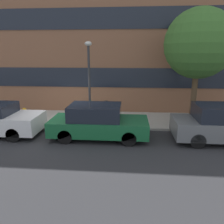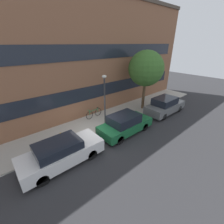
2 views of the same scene
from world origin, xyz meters
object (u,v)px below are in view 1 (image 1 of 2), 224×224
(bicycle, at_px, (99,107))
(street_tree, at_px, (199,44))
(parked_car_green, at_px, (98,122))
(lamp_post, at_px, (89,73))
(fire_hydrant, at_px, (25,114))

(bicycle, bearing_deg, street_tree, 158.78)
(parked_car_green, bearing_deg, lamp_post, 112.09)
(parked_car_green, bearing_deg, street_tree, 23.54)
(fire_hydrant, relative_size, bicycle, 0.42)
(street_tree, xyz_separation_m, lamp_post, (-4.93, -0.37, -1.30))
(fire_hydrant, height_order, bicycle, bicycle)
(fire_hydrant, xyz_separation_m, street_tree, (8.34, 0.20, 3.40))
(fire_hydrant, height_order, street_tree, street_tree)
(street_tree, relative_size, lamp_post, 1.37)
(fire_hydrant, distance_m, street_tree, 9.01)
(parked_car_green, xyz_separation_m, lamp_post, (-0.61, 1.51, 1.86))
(fire_hydrant, distance_m, bicycle, 3.93)
(lamp_post, bearing_deg, fire_hydrant, 177.04)
(bicycle, xyz_separation_m, street_tree, (4.75, -1.40, 3.35))
(lamp_post, bearing_deg, street_tree, 4.31)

